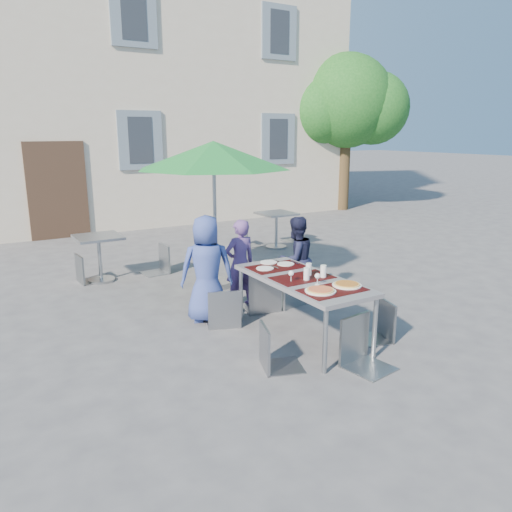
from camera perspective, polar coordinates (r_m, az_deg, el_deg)
ground at (r=6.54m, az=9.35°, el=-7.77°), size 90.00×90.00×0.00m
building at (r=16.75m, az=-18.30°, el=21.77°), size 13.60×8.20×11.10m
tree at (r=16.08m, az=10.36°, el=16.84°), size 3.60×3.00×4.70m
dining_table at (r=5.87m, az=5.32°, el=-3.00°), size 0.80×1.85×0.76m
pizza_near_left at (r=5.36m, az=7.37°, el=-3.91°), size 0.33×0.33×0.03m
pizza_near_right at (r=5.60m, az=10.35°, el=-3.23°), size 0.33×0.33×0.03m
glassware at (r=5.80m, az=6.33°, el=-1.87°), size 0.49×0.41×0.15m
place_settings at (r=6.35m, az=2.00°, el=-1.01°), size 0.60×0.45×0.01m
child_0 at (r=6.42m, az=-5.64°, el=-1.49°), size 0.80×0.67×1.40m
child_1 at (r=6.96m, az=-1.84°, el=-0.84°), size 0.46×0.30×1.24m
child_2 at (r=7.18m, az=4.55°, el=-0.41°), size 0.63×0.40×1.25m
chair_0 at (r=6.25m, az=-3.75°, el=-3.32°), size 0.54×0.54×0.94m
chair_1 at (r=6.75m, az=0.77°, el=-1.30°), size 0.55×0.56×1.06m
chair_2 at (r=7.02m, az=4.19°, el=-0.71°), size 0.54×0.54×1.06m
chair_3 at (r=5.15m, az=2.06°, el=-7.43°), size 0.51×0.51×0.90m
chair_4 at (r=6.04m, az=14.08°, el=-4.68°), size 0.49×0.49×0.89m
chair_5 at (r=5.30m, az=12.22°, el=-6.31°), size 0.51×0.51×1.01m
patio_umbrella at (r=7.67m, az=-4.86°, el=11.26°), size 2.36×2.36×2.27m
cafe_table_0 at (r=8.54m, az=-17.49°, el=0.67°), size 0.71×0.71×0.77m
bg_chair_l_0 at (r=8.54m, az=-19.03°, el=0.46°), size 0.43×0.42×0.89m
bg_chair_r_0 at (r=8.80m, az=-11.10°, el=1.55°), size 0.44×0.44×0.93m
cafe_table_1 at (r=10.54m, az=2.33°, el=3.72°), size 0.71×0.71×0.76m
bg_chair_l_1 at (r=10.65m, az=-1.09°, el=3.64°), size 0.38×0.38×0.84m
bg_chair_r_1 at (r=11.29m, az=4.56°, el=4.26°), size 0.44×0.43×0.86m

